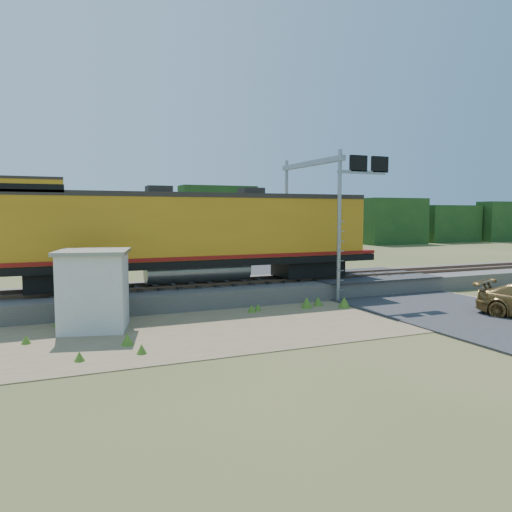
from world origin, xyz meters
name	(u,v)px	position (x,y,z in m)	size (l,w,h in m)	color
ground	(302,322)	(0.00, 0.00, 0.00)	(140.00, 140.00, 0.00)	#475123
ballast	(245,290)	(0.00, 6.00, 0.40)	(70.00, 5.00, 0.80)	slate
rails	(245,281)	(0.00, 6.00, 0.88)	(70.00, 1.54, 0.16)	brown
dirt_shoulder	(250,323)	(-2.00, 0.50, 0.01)	(26.00, 8.00, 0.03)	#8C7754
road	(427,304)	(7.00, 0.74, 0.09)	(7.00, 66.00, 0.86)	#38383A
tree_line_north	(135,224)	(0.00, 38.00, 3.07)	(130.00, 3.00, 6.50)	#193E16
weed_clumps	(217,329)	(-3.50, 0.10, 0.00)	(15.00, 6.20, 0.56)	#4A7521
locomotive	(192,233)	(-2.72, 6.00, 3.33)	(18.59, 2.84, 4.80)	black
shed	(94,290)	(-7.67, 1.84, 1.50)	(3.03, 3.03, 2.96)	silver
signal_gantry	(323,190)	(4.11, 5.33, 5.46)	(2.89, 6.20, 7.30)	gray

